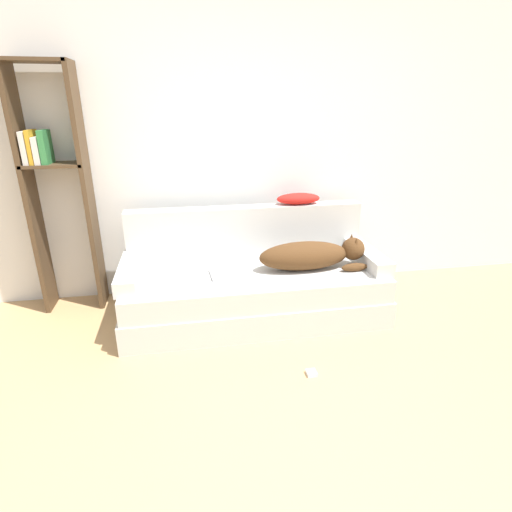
{
  "coord_description": "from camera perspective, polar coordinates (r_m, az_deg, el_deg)",
  "views": [
    {
      "loc": [
        -0.53,
        -1.17,
        1.63
      ],
      "look_at": [
        -0.03,
        1.6,
        0.55
      ],
      "focal_mm": 28.0,
      "sensor_mm": 36.0,
      "label": 1
    }
  ],
  "objects": [
    {
      "name": "ground_plane",
      "position": [
        2.07,
        10.23,
        -31.24
      ],
      "size": [
        20.0,
        20.0,
        0.0
      ],
      "primitive_type": "plane",
      "color": "tan"
    },
    {
      "name": "wall_back",
      "position": [
        3.54,
        -1.71,
        16.47
      ],
      "size": [
        7.42,
        0.06,
        2.7
      ],
      "color": "white",
      "rests_on": "ground_plane"
    },
    {
      "name": "couch",
      "position": [
        3.24,
        -0.3,
        -5.23
      ],
      "size": [
        2.04,
        0.88,
        0.4
      ],
      "color": "silver",
      "rests_on": "ground_plane"
    },
    {
      "name": "couch_backrest",
      "position": [
        3.43,
        -1.39,
        3.67
      ],
      "size": [
        2.0,
        0.15,
        0.42
      ],
      "color": "silver",
      "rests_on": "couch"
    },
    {
      "name": "couch_arm_left",
      "position": [
        3.12,
        -17.6,
        -2.15
      ],
      "size": [
        0.15,
        0.69,
        0.11
      ],
      "color": "silver",
      "rests_on": "couch"
    },
    {
      "name": "couch_arm_right",
      "position": [
        3.41,
        15.48,
        0.07
      ],
      "size": [
        0.15,
        0.69,
        0.11
      ],
      "color": "silver",
      "rests_on": "couch"
    },
    {
      "name": "dog",
      "position": [
        3.17,
        7.96,
        0.16
      ],
      "size": [
        0.86,
        0.27,
        0.25
      ],
      "color": "#513319",
      "rests_on": "couch"
    },
    {
      "name": "laptop",
      "position": [
        3.07,
        -3.79,
        -2.5
      ],
      "size": [
        0.31,
        0.24,
        0.02
      ],
      "rotation": [
        0.0,
        0.0,
        0.06
      ],
      "color": "#B7B7BC",
      "rests_on": "couch"
    },
    {
      "name": "throw_pillow",
      "position": [
        3.47,
        6.07,
        8.16
      ],
      "size": [
        0.38,
        0.17,
        0.09
      ],
      "color": "red",
      "rests_on": "couch_backrest"
    },
    {
      "name": "bookshelf",
      "position": [
        3.49,
        -26.77,
        9.73
      ],
      "size": [
        0.46,
        0.26,
        1.92
      ],
      "color": "#4C3823",
      "rests_on": "ground_plane"
    },
    {
      "name": "power_adapter",
      "position": [
        2.69,
        7.91,
        -16.22
      ],
      "size": [
        0.06,
        0.06,
        0.02
      ],
      "color": "white",
      "rests_on": "ground_plane"
    }
  ]
}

